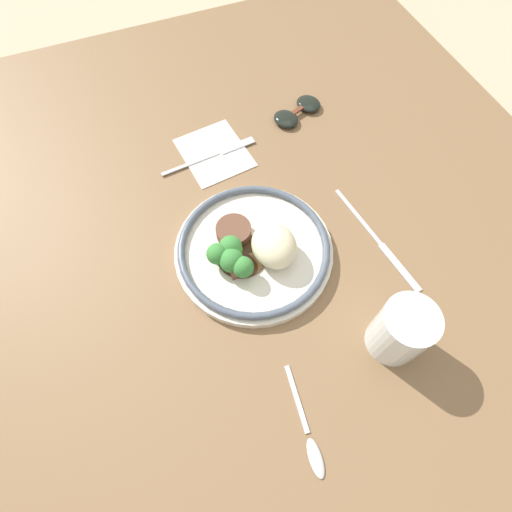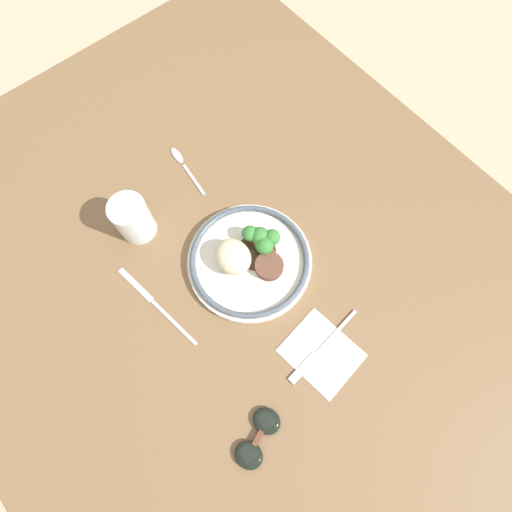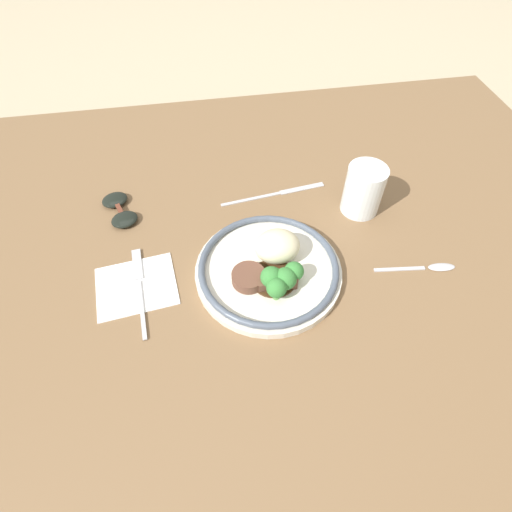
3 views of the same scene
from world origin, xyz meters
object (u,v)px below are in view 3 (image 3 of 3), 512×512
(juice_glass, at_px, (363,192))
(spoon, at_px, (431,268))
(sunglasses, at_px, (120,209))
(fork, at_px, (139,282))
(plate, at_px, (270,268))
(knife, at_px, (277,194))

(juice_glass, xyz_separation_m, spoon, (0.08, -0.17, -0.04))
(sunglasses, bearing_deg, juice_glass, -28.32)
(fork, distance_m, spoon, 0.52)
(plate, bearing_deg, spoon, -6.84)
(juice_glass, bearing_deg, fork, -165.37)
(fork, distance_m, knife, 0.34)
(juice_glass, distance_m, sunglasses, 0.49)
(fork, height_order, knife, fork)
(fork, bearing_deg, juice_glass, -80.71)
(juice_glass, height_order, fork, juice_glass)
(plate, height_order, spoon, plate)
(fork, xyz_separation_m, knife, (0.28, 0.18, -0.00))
(juice_glass, bearing_deg, sunglasses, 171.67)
(plate, relative_size, sunglasses, 2.13)
(spoon, bearing_deg, sunglasses, 163.31)
(plate, distance_m, knife, 0.21)
(juice_glass, bearing_deg, spoon, -65.07)
(plate, distance_m, spoon, 0.29)
(fork, relative_size, knife, 0.84)
(sunglasses, bearing_deg, fork, -97.69)
(knife, height_order, sunglasses, sunglasses)
(juice_glass, distance_m, knife, 0.18)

